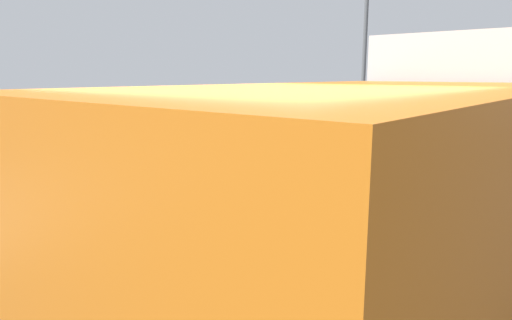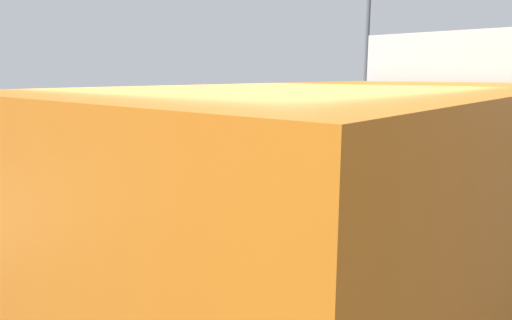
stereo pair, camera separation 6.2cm
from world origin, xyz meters
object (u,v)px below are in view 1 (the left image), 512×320
at_px(fire_hydrant, 39,194).
at_px(dump_truck_orange, 418,163).
at_px(loose_tire, 58,183).
at_px(street_light_pole, 365,43).

relative_size(fire_hydrant, dump_truck_orange, 0.11).
relative_size(loose_tire, dump_truck_orange, 0.16).
relative_size(loose_tire, street_light_pole, 0.17).
height_order(dump_truck_orange, street_light_pole, street_light_pole).
xyz_separation_m(fire_hydrant, dump_truck_orange, (1.44, -5.70, 1.07)).
bearing_deg(fire_hydrant, dump_truck_orange, -75.87).
distance_m(fire_hydrant, loose_tire, 0.38).
bearing_deg(fire_hydrant, street_light_pole, -5.59).
xyz_separation_m(dump_truck_orange, street_light_pole, (7.71, 4.81, 1.78)).
relative_size(fire_hydrant, loose_tire, 0.66).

